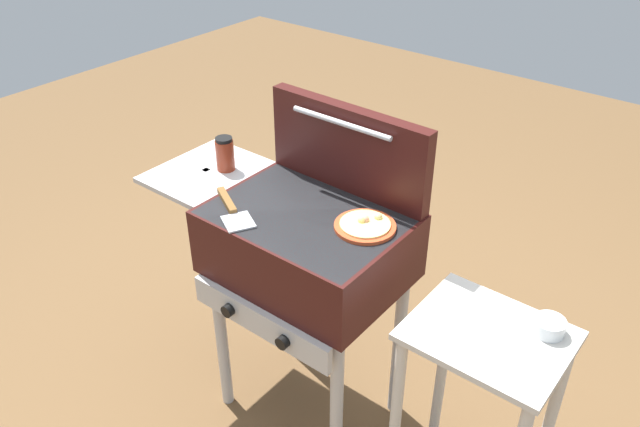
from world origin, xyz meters
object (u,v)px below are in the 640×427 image
at_px(spatula, 231,209).
at_px(topping_bowl_near, 549,327).
at_px(pizza_cheese, 365,225).
at_px(prep_table, 479,387).
at_px(sauce_jar, 225,154).
at_px(grill, 304,249).

bearing_deg(spatula, topping_bowl_near, 14.01).
relative_size(pizza_cheese, prep_table, 0.26).
distance_m(sauce_jar, topping_bowl_near, 1.23).
height_order(grill, sauce_jar, sauce_jar).
bearing_deg(sauce_jar, topping_bowl_near, 2.63).
bearing_deg(prep_table, grill, -179.63).
height_order(spatula, prep_table, spatula).
height_order(sauce_jar, topping_bowl_near, sauce_jar).
bearing_deg(sauce_jar, prep_table, -2.58).
relative_size(grill, spatula, 3.76).
bearing_deg(grill, prep_table, 0.37).
distance_m(grill, prep_table, 0.71).
xyz_separation_m(grill, topping_bowl_near, (0.80, 0.11, 0.03)).
relative_size(sauce_jar, prep_table, 0.17).
relative_size(pizza_cheese, sauce_jar, 1.55).
bearing_deg(prep_table, sauce_jar, 177.42).
bearing_deg(grill, topping_bowl_near, 7.74).
relative_size(prep_table, topping_bowl_near, 8.37).
distance_m(sauce_jar, prep_table, 1.16).
bearing_deg(topping_bowl_near, pizza_cheese, -174.50).
bearing_deg(pizza_cheese, topping_bowl_near, 5.50).
xyz_separation_m(grill, sauce_jar, (-0.41, 0.05, 0.21)).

